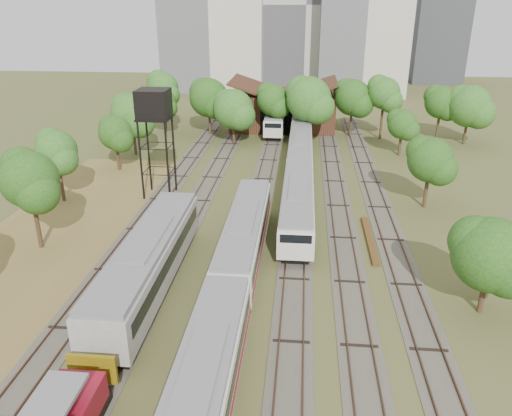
# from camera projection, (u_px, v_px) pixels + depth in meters

# --- Properties ---
(ground) EXTENTS (240.00, 240.00, 0.00)m
(ground) POSITION_uv_depth(u_px,v_px,m) (253.00, 377.00, 26.96)
(ground) COLOR #475123
(ground) RESTS_ON ground
(dry_grass_patch) EXTENTS (14.00, 60.00, 0.04)m
(dry_grass_patch) POSITION_uv_depth(u_px,v_px,m) (15.00, 283.00, 35.88)
(dry_grass_patch) COLOR brown
(dry_grass_patch) RESTS_ON ground
(tracks) EXTENTS (24.60, 80.00, 0.19)m
(tracks) POSITION_uv_depth(u_px,v_px,m) (271.00, 203.00, 49.97)
(tracks) COLOR #4C473D
(tracks) RESTS_ON ground
(railcar_red_set) EXTENTS (2.85, 34.58, 3.52)m
(railcar_red_set) POSITION_uv_depth(u_px,v_px,m) (229.00, 296.00, 30.95)
(railcar_red_set) COLOR black
(railcar_red_set) RESTS_ON ground
(railcar_green_set) EXTENTS (2.85, 52.08, 3.52)m
(railcar_green_set) POSITION_uv_depth(u_px,v_px,m) (300.00, 151.00, 60.92)
(railcar_green_set) COLOR black
(railcar_green_set) RESTS_ON ground
(railcar_rear) EXTENTS (2.80, 16.08, 3.46)m
(railcar_rear) POSITION_uv_depth(u_px,v_px,m) (276.00, 118.00, 77.83)
(railcar_rear) COLOR black
(railcar_rear) RESTS_ON ground
(old_grey_coach) EXTENTS (3.21, 18.00, 3.98)m
(old_grey_coach) POSITION_uv_depth(u_px,v_px,m) (149.00, 262.00, 34.33)
(old_grey_coach) COLOR black
(old_grey_coach) RESTS_ON ground
(water_tower) EXTENTS (3.16, 3.16, 10.93)m
(water_tower) POSITION_uv_depth(u_px,v_px,m) (154.00, 107.00, 48.74)
(water_tower) COLOR black
(water_tower) RESTS_ON ground
(rail_pile_far) EXTENTS (0.56, 8.96, 0.29)m
(rail_pile_far) POSITION_uv_depth(u_px,v_px,m) (370.00, 239.00, 42.18)
(rail_pile_far) COLOR brown
(rail_pile_far) RESTS_ON ground
(maintenance_shed) EXTENTS (16.45, 11.55, 7.58)m
(maintenance_shed) POSITION_uv_depth(u_px,v_px,m) (283.00, 109.00, 79.19)
(maintenance_shed) COLOR #352113
(maintenance_shed) RESTS_ON ground
(tree_band_left) EXTENTS (7.85, 75.76, 8.21)m
(tree_band_left) POSITION_uv_depth(u_px,v_px,m) (90.00, 141.00, 52.26)
(tree_band_left) COLOR #382616
(tree_band_left) RESTS_ON ground
(tree_band_far) EXTENTS (49.06, 11.19, 9.47)m
(tree_band_far) POSITION_uv_depth(u_px,v_px,m) (314.00, 100.00, 70.61)
(tree_band_far) COLOR #382616
(tree_band_far) RESTS_ON ground
(tree_band_right) EXTENTS (5.05, 40.28, 6.99)m
(tree_band_right) POSITION_uv_depth(u_px,v_px,m) (441.00, 179.00, 43.67)
(tree_band_right) COLOR #382616
(tree_band_right) RESTS_ON ground
(tower_centre) EXTENTS (20.00, 18.00, 36.00)m
(tower_centre) POSITION_uv_depth(u_px,v_px,m) (306.00, 4.00, 111.73)
(tower_centre) COLOR #B0AEA0
(tower_centre) RESTS_ON ground
(tower_far_right) EXTENTS (12.00, 12.00, 28.00)m
(tower_far_right) POSITION_uv_depth(u_px,v_px,m) (440.00, 22.00, 119.65)
(tower_far_right) COLOR #3A3D42
(tower_far_right) RESTS_ON ground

